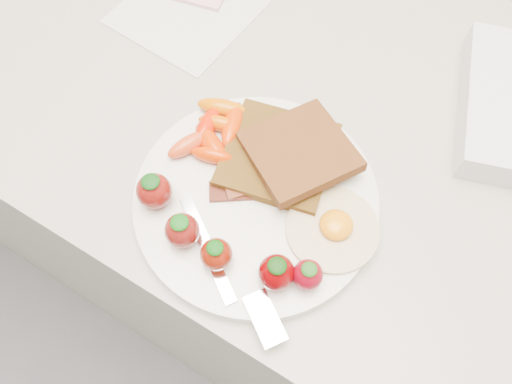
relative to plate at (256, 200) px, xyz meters
The scene contains 9 objects.
counter 0.48m from the plate, 93.94° to the left, with size 2.00×0.60×0.90m, color gray.
plate is the anchor object (origin of this frame).
toast_lower 0.06m from the plate, 93.44° to the left, with size 0.12×0.12×0.01m, color #412B0E.
toast_upper 0.07m from the plate, 74.03° to the left, with size 0.11×0.11×0.01m, color #4E2614.
fried_egg 0.09m from the plate, ahead, with size 0.11×0.11×0.02m.
bacon_strips 0.02m from the plate, 83.78° to the left, with size 0.11×0.10×0.01m.
baby_carrots 0.09m from the plate, 152.58° to the left, with size 0.08×0.11×0.02m.
strawberries 0.08m from the plate, 93.07° to the right, with size 0.22×0.06×0.05m.
fork 0.10m from the plate, 73.36° to the right, with size 0.18×0.10×0.00m.
Camera 1 is at (0.14, 1.34, 1.41)m, focal length 35.00 mm.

